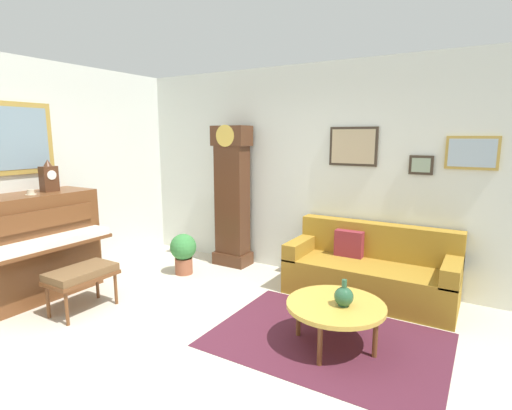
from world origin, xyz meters
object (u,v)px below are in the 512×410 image
(couch, at_px, (370,271))
(mantel_clock, at_px, (49,177))
(teacup, at_px, (31,193))
(potted_plant, at_px, (183,251))
(piano, at_px, (31,247))
(coffee_table, at_px, (336,306))
(piano_bench, at_px, (82,275))
(grandfather_clock, at_px, (232,200))
(green_jug, at_px, (344,296))

(couch, height_order, mantel_clock, mantel_clock)
(teacup, height_order, potted_plant, teacup)
(potted_plant, bearing_deg, piano, -121.99)
(couch, bearing_deg, coffee_table, -88.54)
(piano_bench, xyz_separation_m, coffee_table, (2.59, 0.71, -0.03))
(mantel_clock, bearing_deg, piano, -90.51)
(piano_bench, height_order, coffee_table, piano_bench)
(piano_bench, relative_size, couch, 0.37)
(grandfather_clock, bearing_deg, teacup, -119.27)
(piano, xyz_separation_m, grandfather_clock, (1.30, 2.21, 0.34))
(couch, distance_m, potted_plant, 2.47)
(couch, distance_m, mantel_clock, 3.95)
(teacup, height_order, green_jug, teacup)
(piano_bench, relative_size, mantel_clock, 1.84)
(piano, height_order, couch, piano)
(grandfather_clock, bearing_deg, coffee_table, -34.46)
(teacup, bearing_deg, piano, -162.52)
(piano, relative_size, piano_bench, 2.06)
(grandfather_clock, xyz_separation_m, couch, (2.06, -0.14, -0.65))
(teacup, bearing_deg, green_jug, 12.37)
(piano, bearing_deg, green_jug, 12.46)
(piano, distance_m, teacup, 0.64)
(piano_bench, relative_size, teacup, 6.03)
(piano, relative_size, grandfather_clock, 0.71)
(piano, distance_m, grandfather_clock, 2.59)
(grandfather_clock, distance_m, mantel_clock, 2.36)
(mantel_clock, height_order, potted_plant, mantel_clock)
(piano, relative_size, coffee_table, 1.64)
(couch, xyz_separation_m, mantel_clock, (-3.36, -1.78, 1.09))
(piano_bench, distance_m, potted_plant, 1.46)
(piano_bench, distance_m, couch, 3.25)
(green_jug, xyz_separation_m, potted_plant, (-2.51, 0.76, -0.17))
(coffee_table, height_order, green_jug, green_jug)
(piano, relative_size, potted_plant, 2.57)
(teacup, bearing_deg, mantel_clock, 103.47)
(mantel_clock, relative_size, green_jug, 1.58)
(coffee_table, relative_size, mantel_clock, 2.32)
(green_jug, relative_size, potted_plant, 0.43)
(teacup, relative_size, green_jug, 0.48)
(green_jug, height_order, potted_plant, green_jug)
(piano, distance_m, couch, 3.96)
(piano, bearing_deg, potted_plant, 58.01)
(piano, height_order, mantel_clock, mantel_clock)
(grandfather_clock, relative_size, mantel_clock, 5.34)
(piano, bearing_deg, mantel_clock, 89.49)
(piano_bench, height_order, green_jug, green_jug)
(piano, distance_m, coffee_table, 3.49)
(piano_bench, xyz_separation_m, couch, (2.56, 2.00, -0.09))
(couch, xyz_separation_m, green_jug, (0.11, -1.30, 0.18))
(coffee_table, bearing_deg, grandfather_clock, 145.54)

